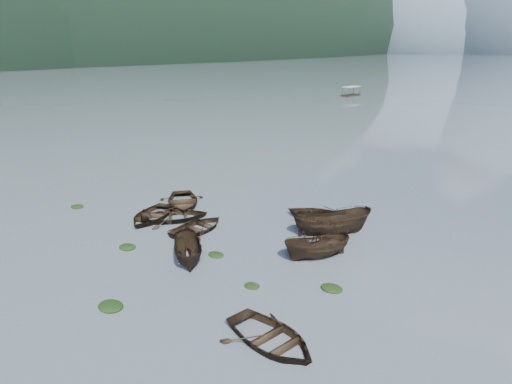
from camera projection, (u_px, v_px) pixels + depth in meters
The scene contains 21 objects.
ground_plane at pixel (108, 288), 22.81m from camera, with size 2400.00×2400.00×0.00m, color #4F5A63.
left_ridge_far at pixel (44, 56), 492.51m from camera, with size 560.00×1400.00×380.00m, color black.
haze_mtn_a at pixel (441, 52), 848.67m from camera, with size 520.00×520.00×280.00m, color #475666.
rowboat_0 at pixel (151, 219), 31.84m from camera, with size 3.22×4.51×0.93m, color black.
rowboat_1 at pixel (175, 220), 31.68m from camera, with size 3.26×4.56×0.94m, color black.
rowboat_2 at pixel (189, 261), 25.58m from camera, with size 1.54×4.08×1.58m, color black.
rowboat_3 at pixel (198, 230), 29.85m from camera, with size 2.98×4.17×0.86m, color black.
rowboat_4 at pixel (271, 343), 18.54m from camera, with size 3.13×4.38×0.91m, color black.
rowboat_5 at pixel (317, 258), 25.98m from camera, with size 1.53×4.06×1.57m, color black.
rowboat_6 at pixel (183, 205), 34.54m from camera, with size 3.46×4.84×1.00m, color black.
rowboat_7 at pixel (321, 220), 31.65m from camera, with size 3.60×5.04×1.04m, color black.
rowboat_8 at pixel (332, 234), 29.24m from camera, with size 1.89×5.03×1.94m, color black.
weed_clump_0 at pixel (128, 248), 27.28m from camera, with size 1.11×0.91×0.24m, color black.
weed_clump_1 at pixel (216, 255), 26.30m from camera, with size 0.99×0.79×0.22m, color black.
weed_clump_2 at pixel (111, 308), 21.07m from camera, with size 1.31×1.04×0.28m, color black.
weed_clump_3 at pixel (252, 287), 22.92m from camera, with size 0.85×0.71×0.19m, color black.
weed_clump_4 at pixel (332, 289), 22.65m from camera, with size 1.15×0.91×0.24m, color black.
weed_clump_5 at pixel (77, 207), 34.15m from camera, with size 1.06×0.85×0.22m, color black.
weed_clump_6 at pixel (201, 215), 32.66m from camera, with size 0.89×0.74×0.19m, color black.
weed_clump_7 at pixel (307, 217), 32.10m from camera, with size 1.23×0.98×0.27m, color black.
pontoon_left at pixel (351, 96), 109.18m from camera, with size 2.29×5.50×2.11m, color black, non-canonical shape.
Camera 1 is at (18.36, -11.29, 11.56)m, focal length 32.00 mm.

